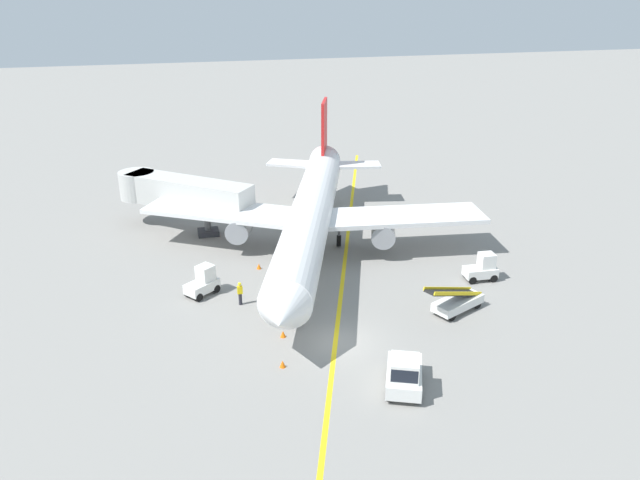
% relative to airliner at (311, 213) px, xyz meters
% --- Properties ---
extents(ground_plane, '(300.00, 300.00, 0.00)m').
position_rel_airliner_xyz_m(ground_plane, '(-1.65, -13.99, -3.42)').
color(ground_plane, gray).
extents(taxi_line_yellow, '(27.16, 75.45, 0.01)m').
position_rel_airliner_xyz_m(taxi_line_yellow, '(-0.18, -8.99, -3.41)').
color(taxi_line_yellow, yellow).
rests_on(taxi_line_yellow, ground).
extents(airliner, '(27.53, 34.22, 10.10)m').
position_rel_airliner_xyz_m(airliner, '(0.00, 0.00, 0.00)').
color(airliner, white).
rests_on(airliner, ground).
extents(jet_bridge, '(11.38, 10.14, 4.85)m').
position_rel_airliner_xyz_m(jet_bridge, '(-10.27, 8.01, 0.12)').
color(jet_bridge, beige).
rests_on(jet_bridge, ground).
extents(pushback_tug, '(3.15, 4.06, 2.20)m').
position_rel_airliner_xyz_m(pushback_tug, '(0.33, -19.50, -2.42)').
color(pushback_tug, silver).
rests_on(pushback_tug, ground).
extents(baggage_tug_near_wing, '(2.47, 1.46, 2.10)m').
position_rel_airliner_xyz_m(baggage_tug_near_wing, '(11.09, -8.28, -2.49)').
color(baggage_tug_near_wing, silver).
rests_on(baggage_tug_near_wing, ground).
extents(baggage_tug_by_cargo_door, '(2.70, 2.49, 2.10)m').
position_rel_airliner_xyz_m(baggage_tug_by_cargo_door, '(-9.25, -5.27, -2.49)').
color(baggage_tug_by_cargo_door, silver).
rests_on(baggage_tug_by_cargo_door, ground).
extents(belt_loader_forward_hold, '(5.08, 3.19, 2.59)m').
position_rel_airliner_xyz_m(belt_loader_forward_hold, '(7.07, -12.22, -2.64)').
color(belt_loader_forward_hold, silver).
rests_on(belt_loader_forward_hold, ground).
extents(ground_crew_marshaller, '(0.36, 0.24, 1.70)m').
position_rel_airliner_xyz_m(ground_crew_marshaller, '(-6.94, -7.55, -2.51)').
color(ground_crew_marshaller, '#26262D').
rests_on(ground_crew_marshaller, ground).
extents(safety_cone_nose_left, '(0.36, 0.36, 0.44)m').
position_rel_airliner_xyz_m(safety_cone_nose_left, '(1.78, 4.20, -3.20)').
color(safety_cone_nose_left, orange).
rests_on(safety_cone_nose_left, ground).
extents(safety_cone_nose_right, '(0.36, 0.36, 0.44)m').
position_rel_airliner_xyz_m(safety_cone_nose_right, '(-4.74, -2.13, -3.20)').
color(safety_cone_nose_right, orange).
rests_on(safety_cone_nose_right, ground).
extents(safety_cone_wingtip_left, '(0.36, 0.36, 0.44)m').
position_rel_airliner_xyz_m(safety_cone_wingtip_left, '(-5.65, -15.74, -3.20)').
color(safety_cone_wingtip_left, orange).
rests_on(safety_cone_wingtip_left, ground).
extents(safety_cone_wingtip_right, '(0.36, 0.36, 0.44)m').
position_rel_airliner_xyz_m(safety_cone_wingtip_right, '(-4.96, -12.50, -3.20)').
color(safety_cone_wingtip_right, orange).
rests_on(safety_cone_wingtip_right, ground).
extents(safety_cone_tail_area, '(0.36, 0.36, 0.44)m').
position_rel_airliner_xyz_m(safety_cone_tail_area, '(-2.58, -6.67, -3.20)').
color(safety_cone_tail_area, orange).
rests_on(safety_cone_tail_area, ground).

